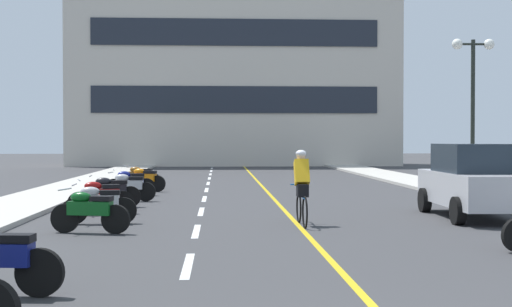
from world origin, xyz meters
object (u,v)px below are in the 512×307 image
Objects in this scene: motorcycle_5 at (101,196)px; motorcycle_10 at (140,176)px; motorcycle_7 at (128,186)px; parked_car_near at (474,181)px; cyclist_rider at (302,186)px; motorcycle_8 at (130,182)px; motorcycle_9 at (144,179)px; motorcycle_3 at (90,210)px; motorcycle_6 at (110,191)px; street_lamp_mid at (473,81)px; motorcycle_4 at (99,203)px.

motorcycle_5 and motorcycle_10 have the same top height.
motorcycle_5 is 3.84m from motorcycle_7.
parked_car_near is at bearing -7.44° from motorcycle_5.
parked_car_near is at bearing 15.61° from cyclist_rider.
motorcycle_8 is (-9.30, 7.11, -0.44)m from parked_car_near.
motorcycle_5 and motorcycle_9 have the same top height.
motorcycle_10 is (-0.47, 13.30, 0.00)m from motorcycle_3.
motorcycle_7 is 1.04× the size of motorcycle_9.
motorcycle_9 and motorcycle_10 have the same top height.
motorcycle_3 and motorcycle_8 have the same top height.
motorcycle_5 is 0.99× the size of motorcycle_10.
motorcycle_7 is 4.18m from motorcycle_9.
parked_car_near is at bearing 14.97° from motorcycle_3.
motorcycle_9 is (0.24, 2.11, 0.00)m from motorcycle_8.
cyclist_rider is at bearing -59.62° from motorcycle_8.
motorcycle_3 is at bearing -165.66° from cyclist_rider.
motorcycle_8 is at bearing 92.31° from motorcycle_3.
motorcycle_9 is at bearing 90.69° from motorcycle_3.
motorcycle_6 is at bearing -97.42° from motorcycle_7.
street_lamp_mid is 13.90m from motorcycle_4.
motorcycle_5 is at bearing -155.65° from street_lamp_mid.
motorcycle_9 is (-0.14, 11.60, 0.00)m from motorcycle_3.
street_lamp_mid is 2.95× the size of cyclist_rider.
cyclist_rider reaches higher than motorcycle_3.
motorcycle_8 is at bearing -88.64° from motorcycle_10.
cyclist_rider is at bearing -67.70° from motorcycle_10.
parked_car_near is at bearing -29.01° from motorcycle_7.
cyclist_rider is (4.89, -8.34, 0.41)m from motorcycle_8.
motorcycle_3 and motorcycle_5 have the same top height.
motorcycle_6 is (-9.35, 3.12, -0.44)m from parked_car_near.
cyclist_rider reaches higher than motorcycle_6.
motorcycle_10 is at bearing 130.71° from parked_car_near.
street_lamp_mid reaches higher than motorcycle_7.
motorcycle_3 and motorcycle_9 have the same top height.
motorcycle_6 is 1.01× the size of motorcycle_8.
motorcycle_7 is at bearing 90.85° from motorcycle_4.
motorcycle_6 is 1.01× the size of motorcycle_10.
motorcycle_6 is (-0.43, 5.50, 0.00)m from motorcycle_3.
cyclist_rider is (-4.41, -1.23, -0.03)m from parked_car_near.
motorcycle_4 is (-0.09, 1.62, 0.00)m from motorcycle_3.
parked_car_near is 2.52× the size of motorcycle_10.
motorcycle_8 is at bearing 95.61° from motorcycle_7.
motorcycle_4 is 1.01× the size of motorcycle_10.
motorcycle_7 is at bearing 82.58° from motorcycle_6.
motorcycle_8 is (-11.64, 0.63, -3.46)m from street_lamp_mid.
cyclist_rider reaches higher than motorcycle_5.
motorcycle_7 and motorcycle_9 have the same top height.
street_lamp_mid reaches higher than cyclist_rider.
motorcycle_5 is 1.90m from motorcycle_6.
motorcycle_7 is at bearing 126.76° from cyclist_rider.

